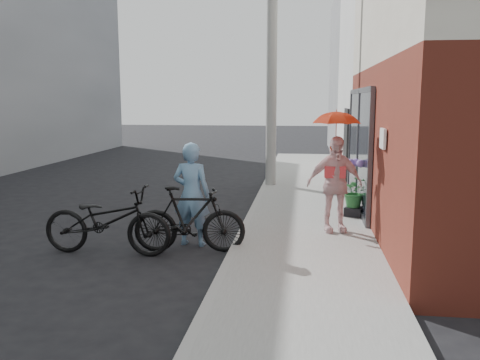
% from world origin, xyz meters
% --- Properties ---
extents(ground, '(80.00, 80.00, 0.00)m').
position_xyz_m(ground, '(0.00, 0.00, 0.00)').
color(ground, black).
rests_on(ground, ground).
extents(sidewalk, '(2.20, 24.00, 0.12)m').
position_xyz_m(sidewalk, '(2.10, 2.00, 0.06)').
color(sidewalk, gray).
rests_on(sidewalk, ground).
extents(curb, '(0.12, 24.00, 0.12)m').
position_xyz_m(curb, '(0.94, 2.00, 0.06)').
color(curb, '#9E9E99').
rests_on(curb, ground).
extents(plaster_building, '(8.00, 6.00, 7.00)m').
position_xyz_m(plaster_building, '(7.20, 9.00, 3.50)').
color(plaster_building, silver).
rests_on(plaster_building, ground).
extents(east_building_far, '(8.00, 8.00, 7.00)m').
position_xyz_m(east_building_far, '(7.20, 16.00, 3.50)').
color(east_building_far, slate).
rests_on(east_building_far, ground).
extents(utility_pole, '(0.28, 0.28, 7.00)m').
position_xyz_m(utility_pole, '(1.10, 6.00, 3.50)').
color(utility_pole, '#9E9E99').
rests_on(utility_pole, ground).
extents(officer, '(0.67, 0.48, 1.71)m').
position_xyz_m(officer, '(0.17, 0.44, 0.86)').
color(officer, '#6995BB').
rests_on(officer, ground).
extents(bike_left, '(2.06, 0.76, 1.08)m').
position_xyz_m(bike_left, '(-1.02, -0.24, 0.54)').
color(bike_left, black).
rests_on(bike_left, ground).
extents(bike_right, '(1.80, 0.69, 1.06)m').
position_xyz_m(bike_right, '(0.22, 0.03, 0.53)').
color(bike_right, black).
rests_on(bike_right, ground).
extents(kimono_woman, '(1.04, 0.62, 1.66)m').
position_xyz_m(kimono_woman, '(2.53, 1.18, 0.95)').
color(kimono_woman, beige).
rests_on(kimono_woman, sidewalk).
extents(parasol, '(0.79, 0.79, 0.70)m').
position_xyz_m(parasol, '(2.53, 1.18, 2.13)').
color(parasol, red).
rests_on(parasol, kimono_woman).
extents(planter, '(0.43, 0.43, 0.18)m').
position_xyz_m(planter, '(3.00, 2.42, 0.21)').
color(planter, black).
rests_on(planter, sidewalk).
extents(potted_plant, '(0.56, 0.49, 0.63)m').
position_xyz_m(potted_plant, '(3.00, 2.42, 0.61)').
color(potted_plant, '#2E7436').
rests_on(potted_plant, planter).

